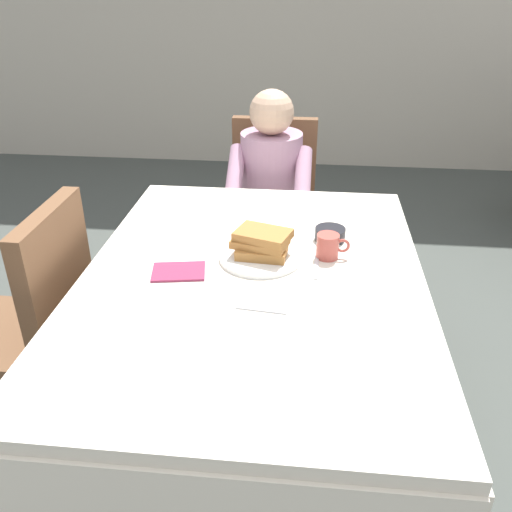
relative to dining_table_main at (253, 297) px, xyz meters
The scene contains 13 objects.
ground_plane 0.65m from the dining_table_main, ahead, with size 14.00×14.00×0.00m, color #474C47.
dining_table_main is the anchor object (origin of this frame).
chair_diner 1.18m from the dining_table_main, 91.17° to the left, with size 0.44×0.45×0.93m.
diner_person 1.01m from the dining_table_main, 91.34° to the left, with size 0.40×0.43×1.12m.
chair_left_side 0.78m from the dining_table_main, behind, with size 0.45×0.44×0.93m.
plate_breakfast 0.14m from the dining_table_main, 81.90° to the left, with size 0.28×0.28×0.02m, color white.
breakfast_stack 0.18m from the dining_table_main, 79.93° to the left, with size 0.21×0.17×0.09m.
cup_coffee 0.31m from the dining_table_main, 30.19° to the left, with size 0.11×0.08×0.08m.
bowl_butter 0.39m from the dining_table_main, 47.81° to the left, with size 0.11×0.11×0.04m, color black.
fork_left_of_plate 0.22m from the dining_table_main, 154.05° to the left, with size 0.18×0.01×0.01m, color silver.
knife_right_of_plate 0.24m from the dining_table_main, 22.57° to the left, with size 0.20×0.01×0.01m, color silver.
spoon_near_edge 0.23m from the dining_table_main, 77.31° to the right, with size 0.15×0.01×0.01m, color silver.
napkin_folded 0.26m from the dining_table_main, behind, with size 0.17×0.12×0.01m, color #8C2D4C.
Camera 1 is at (0.17, -1.51, 1.62)m, focal length 38.20 mm.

